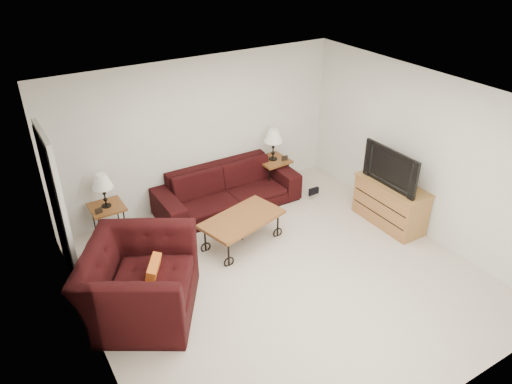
{
  "coord_description": "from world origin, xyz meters",
  "views": [
    {
      "loc": [
        -3.05,
        -4.3,
        4.31
      ],
      "look_at": [
        0.0,
        0.7,
        1.0
      ],
      "focal_mm": 33.87,
      "sensor_mm": 36.0,
      "label": 1
    }
  ],
  "objects_px": {
    "lamp_left": "(104,191)",
    "lamp_right": "(273,145)",
    "backpack": "(310,187)",
    "armchair": "(140,281)",
    "side_table_left": "(109,221)",
    "tv_stand": "(390,204)",
    "sofa": "(228,189)",
    "coffee_table": "(242,231)",
    "side_table_right": "(273,174)",
    "television": "(395,167)"
  },
  "relations": [
    {
      "from": "television",
      "to": "backpack",
      "type": "height_order",
      "value": "television"
    },
    {
      "from": "armchair",
      "to": "side_table_left",
      "type": "bearing_deg",
      "value": 27.43
    },
    {
      "from": "lamp_left",
      "to": "lamp_right",
      "type": "relative_size",
      "value": 0.94
    },
    {
      "from": "lamp_left",
      "to": "armchair",
      "type": "bearing_deg",
      "value": -94.39
    },
    {
      "from": "sofa",
      "to": "backpack",
      "type": "bearing_deg",
      "value": -17.28
    },
    {
      "from": "lamp_right",
      "to": "coffee_table",
      "type": "distance_m",
      "value": 1.94
    },
    {
      "from": "tv_stand",
      "to": "backpack",
      "type": "height_order",
      "value": "tv_stand"
    },
    {
      "from": "coffee_table",
      "to": "backpack",
      "type": "xyz_separation_m",
      "value": [
        1.74,
        0.62,
        -0.04
      ]
    },
    {
      "from": "side_table_left",
      "to": "lamp_left",
      "type": "distance_m",
      "value": 0.54
    },
    {
      "from": "sofa",
      "to": "television",
      "type": "xyz_separation_m",
      "value": [
        1.97,
        -1.79,
        0.66
      ]
    },
    {
      "from": "armchair",
      "to": "tv_stand",
      "type": "distance_m",
      "value": 4.11
    },
    {
      "from": "side_table_right",
      "to": "backpack",
      "type": "bearing_deg",
      "value": -57.73
    },
    {
      "from": "coffee_table",
      "to": "television",
      "type": "relative_size",
      "value": 1.16
    },
    {
      "from": "lamp_right",
      "to": "tv_stand",
      "type": "xyz_separation_m",
      "value": [
        0.96,
        -1.97,
        -0.51
      ]
    },
    {
      "from": "coffee_table",
      "to": "side_table_right",
      "type": "bearing_deg",
      "value": 42.5
    },
    {
      "from": "lamp_right",
      "to": "tv_stand",
      "type": "distance_m",
      "value": 2.25
    },
    {
      "from": "side_table_right",
      "to": "armchair",
      "type": "xyz_separation_m",
      "value": [
        -3.14,
        -1.85,
        0.18
      ]
    },
    {
      "from": "sofa",
      "to": "side_table_right",
      "type": "xyz_separation_m",
      "value": [
        1.03,
        0.18,
        -0.07
      ]
    },
    {
      "from": "lamp_right",
      "to": "armchair",
      "type": "distance_m",
      "value": 3.67
    },
    {
      "from": "armchair",
      "to": "lamp_right",
      "type": "bearing_deg",
      "value": -27.7
    },
    {
      "from": "lamp_right",
      "to": "coffee_table",
      "type": "bearing_deg",
      "value": -137.5
    },
    {
      "from": "lamp_left",
      "to": "lamp_right",
      "type": "xyz_separation_m",
      "value": [
        3.0,
        0.0,
        0.05
      ]
    },
    {
      "from": "television",
      "to": "armchair",
      "type": "bearing_deg",
      "value": -91.63
    },
    {
      "from": "television",
      "to": "backpack",
      "type": "relative_size",
      "value": 2.8
    },
    {
      "from": "side_table_right",
      "to": "television",
      "type": "height_order",
      "value": "television"
    },
    {
      "from": "sofa",
      "to": "coffee_table",
      "type": "height_order",
      "value": "sofa"
    },
    {
      "from": "coffee_table",
      "to": "tv_stand",
      "type": "height_order",
      "value": "tv_stand"
    },
    {
      "from": "side_table_left",
      "to": "lamp_left",
      "type": "height_order",
      "value": "lamp_left"
    },
    {
      "from": "sofa",
      "to": "coffee_table",
      "type": "distance_m",
      "value": 1.11
    },
    {
      "from": "armchair",
      "to": "backpack",
      "type": "bearing_deg",
      "value": -39.02
    },
    {
      "from": "side_table_left",
      "to": "television",
      "type": "bearing_deg",
      "value": -26.51
    },
    {
      "from": "lamp_left",
      "to": "coffee_table",
      "type": "height_order",
      "value": "lamp_left"
    },
    {
      "from": "lamp_left",
      "to": "television",
      "type": "xyz_separation_m",
      "value": [
        3.94,
        -1.97,
        0.21
      ]
    },
    {
      "from": "tv_stand",
      "to": "lamp_right",
      "type": "bearing_deg",
      "value": 116.06
    },
    {
      "from": "lamp_left",
      "to": "tv_stand",
      "type": "xyz_separation_m",
      "value": [
        3.96,
        -1.97,
        -0.45
      ]
    },
    {
      "from": "side_table_left",
      "to": "armchair",
      "type": "xyz_separation_m",
      "value": [
        -0.14,
        -1.85,
        0.2
      ]
    },
    {
      "from": "coffee_table",
      "to": "tv_stand",
      "type": "distance_m",
      "value": 2.43
    },
    {
      "from": "lamp_right",
      "to": "armchair",
      "type": "bearing_deg",
      "value": -149.52
    },
    {
      "from": "side_table_right",
      "to": "tv_stand",
      "type": "height_order",
      "value": "tv_stand"
    },
    {
      "from": "side_table_right",
      "to": "armchair",
      "type": "height_order",
      "value": "armchair"
    },
    {
      "from": "tv_stand",
      "to": "backpack",
      "type": "relative_size",
      "value": 3.12
    },
    {
      "from": "coffee_table",
      "to": "armchair",
      "type": "bearing_deg",
      "value": -161.14
    },
    {
      "from": "armchair",
      "to": "backpack",
      "type": "distance_m",
      "value": 3.75
    },
    {
      "from": "backpack",
      "to": "armchair",
      "type": "bearing_deg",
      "value": -159.65
    },
    {
      "from": "side_table_left",
      "to": "television",
      "type": "xyz_separation_m",
      "value": [
        3.94,
        -1.97,
        0.75
      ]
    },
    {
      "from": "lamp_left",
      "to": "armchair",
      "type": "distance_m",
      "value": 1.89
    },
    {
      "from": "sofa",
      "to": "lamp_right",
      "type": "relative_size",
      "value": 4.23
    },
    {
      "from": "lamp_right",
      "to": "tv_stand",
      "type": "height_order",
      "value": "lamp_right"
    },
    {
      "from": "side_table_right",
      "to": "backpack",
      "type": "height_order",
      "value": "side_table_right"
    },
    {
      "from": "lamp_right",
      "to": "side_table_right",
      "type": "bearing_deg",
      "value": 0.0
    }
  ]
}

